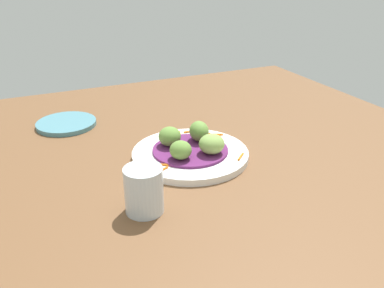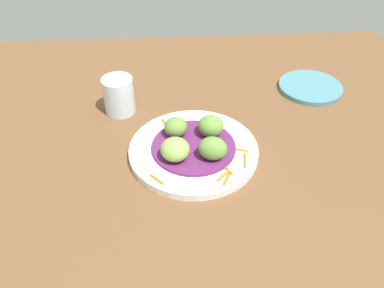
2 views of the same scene
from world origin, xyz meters
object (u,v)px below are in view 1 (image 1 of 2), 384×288
object	(u,v)px
water_glass	(144,190)
guac_scoop_center	(199,131)
main_plate	(190,154)
guac_scoop_back	(181,150)
side_plate_small	(66,124)
guac_scoop_right	(170,136)
guac_scoop_left	(212,144)

from	to	relation	value
water_glass	guac_scoop_center	bearing A→B (deg)	-135.80
main_plate	water_glass	distance (cm)	20.91
water_glass	guac_scoop_back	bearing A→B (deg)	-134.60
guac_scoop_back	side_plate_small	world-z (taller)	guac_scoop_back
side_plate_small	guac_scoop_right	bearing A→B (deg)	125.17
side_plate_small	main_plate	bearing A→B (deg)	126.10
guac_scoop_back	guac_scoop_left	bearing A→B (deg)	177.13
main_plate	guac_scoop_back	size ratio (longest dim) A/B	5.48
guac_scoop_left	guac_scoop_back	distance (cm)	6.57
water_glass	main_plate	bearing A→B (deg)	-135.33
guac_scoop_left	side_plate_small	size ratio (longest dim) A/B	0.37
guac_scoop_left	water_glass	distance (cm)	20.98
main_plate	guac_scoop_back	world-z (taller)	guac_scoop_back
main_plate	guac_scoop_right	xyz separation A→B (cm)	(3.12, -3.44, 3.22)
guac_scoop_back	water_glass	xyz separation A→B (cm)	(11.26, 11.41, 0.15)
side_plate_small	water_glass	world-z (taller)	water_glass
side_plate_small	water_glass	distance (cm)	43.22
main_plate	side_plate_small	distance (cm)	34.86
main_plate	guac_scoop_left	distance (cm)	5.64
main_plate	guac_scoop_back	bearing A→B (deg)	42.13
guac_scoop_left	guac_scoop_center	xyz separation A→B (cm)	(-0.33, -6.56, 0.15)
guac_scoop_right	water_glass	distance (cm)	21.38
main_plate	guac_scoop_left	size ratio (longest dim) A/B	4.59
guac_scoop_left	side_plate_small	distance (cm)	39.62
main_plate	guac_scoop_center	distance (cm)	5.73
guac_scoop_right	water_glass	world-z (taller)	water_glass
main_plate	guac_scoop_center	size ratio (longest dim) A/B	4.71
guac_scoop_right	guac_scoop_back	size ratio (longest dim) A/B	1.10
guac_scoop_left	guac_scoop_center	world-z (taller)	guac_scoop_center
guac_scoop_left	guac_scoop_back	size ratio (longest dim) A/B	1.19
guac_scoop_right	guac_scoop_back	bearing A→B (deg)	87.13
guac_scoop_left	main_plate	bearing A→B (deg)	-47.87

